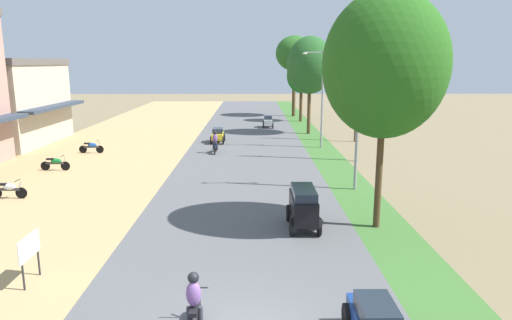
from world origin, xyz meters
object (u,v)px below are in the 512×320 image
car_sedan_yellow (218,135)px  utility_pole_near (359,89)px  median_tree_fourth (294,54)px  car_van_black (303,205)px  motorbike_foreground_rider (195,304)px  motorbike_ahead_second (215,143)px  parked_motorbike_fourth (56,163)px  street_signboard (29,250)px  median_tree_nearest (385,65)px  car_hatchback_silver (268,121)px  streetlamp_mid (323,92)px  utility_pole_far (357,84)px  median_tree_third (301,76)px  parked_motorbike_fifth (92,146)px  streetlamp_near (359,100)px  median_tree_second (310,65)px  parked_motorbike_third (9,189)px

car_sedan_yellow → utility_pole_near: bearing=-35.5°
utility_pole_near → car_sedan_yellow: size_ratio=4.14×
median_tree_fourth → car_van_black: (-3.10, -39.76, -6.60)m
motorbike_foreground_rider → motorbike_ahead_second: 23.21m
parked_motorbike_fourth → street_signboard: 15.90m
car_van_black → motorbike_ahead_second: bearing=106.7°
median_tree_nearest → car_hatchback_silver: (-3.42, 29.23, -5.75)m
car_van_black → utility_pole_near: bearing=69.0°
street_signboard → streetlamp_mid: 25.90m
utility_pole_far → car_van_black: (-6.71, -21.15, -3.84)m
median_tree_third → streetlamp_mid: size_ratio=0.94×
streetlamp_mid → car_van_black: streetlamp_mid is taller
utility_pole_far → motorbike_foreground_rider: size_ratio=5.19×
car_sedan_yellow → motorbike_ahead_second: bearing=-88.1°
car_van_black → car_hatchback_silver: car_van_black is taller
median_tree_fourth → parked_motorbike_fifth: bearing=-125.4°
median_tree_fourth → motorbike_ahead_second: size_ratio=5.40×
median_tree_fourth → motorbike_foreground_rider: bearing=-97.9°
motorbike_ahead_second → motorbike_foreground_rider: bearing=-86.8°
car_sedan_yellow → utility_pole_far: bearing=4.1°
street_signboard → utility_pole_far: size_ratio=0.16×
car_hatchback_silver → streetlamp_near: bearing=-80.9°
parked_motorbike_fourth → utility_pole_near: size_ratio=0.19×
street_signboard → car_van_black: (8.73, 4.61, -0.08)m
streetlamp_near → car_van_black: streetlamp_near is taller
parked_motorbike_fourth → median_tree_third: 30.33m
median_tree_third → median_tree_fourth: bearing=93.9°
median_tree_second → utility_pole_far: bearing=-50.1°
car_sedan_yellow → motorbike_foreground_rider: size_ratio=1.26×
median_tree_third → streetlamp_near: bearing=-90.2°
motorbike_ahead_second → median_tree_fourth: bearing=71.9°
car_sedan_yellow → streetlamp_mid: bearing=-15.3°
utility_pole_near → motorbike_ahead_second: utility_pole_near is taller
streetlamp_mid → median_tree_fourth: bearing=90.7°
streetlamp_near → motorbike_foreground_rider: streetlamp_near is taller
car_sedan_yellow → parked_motorbike_third: bearing=-119.5°
motorbike_ahead_second → car_sedan_yellow: bearing=91.9°
median_tree_third → utility_pole_far: (3.26, -13.42, -0.25)m
street_signboard → median_tree_fourth: 46.39m
utility_pole_far → parked_motorbike_fifth: bearing=-165.7°
motorbike_foreground_rider → streetlamp_mid: bearing=75.0°
parked_motorbike_fifth → motorbike_foreground_rider: motorbike_foreground_rider is taller
median_tree_fourth → streetlamp_mid: (0.27, -21.71, -3.26)m
parked_motorbike_fourth → streetlamp_mid: streetlamp_mid is taller
median_tree_nearest → motorbike_ahead_second: median_tree_nearest is taller
median_tree_nearest → streetlamp_near: (0.36, 5.68, -1.74)m
median_tree_second → motorbike_ahead_second: median_tree_second is taller
parked_motorbike_third → median_tree_second: size_ratio=0.20×
streetlamp_near → streetlamp_mid: streetlamp_near is taller
median_tree_second → motorbike_ahead_second: (-7.98, -9.52, -5.48)m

